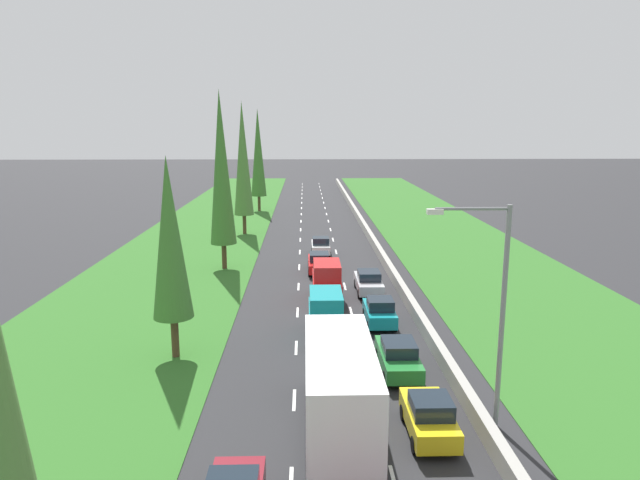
# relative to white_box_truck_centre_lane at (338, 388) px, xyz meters

# --- Properties ---
(ground_plane) EXTENTS (300.00, 300.00, 0.00)m
(ground_plane) POSITION_rel_white_box_truck_centre_lane_xyz_m (0.02, 42.37, -2.18)
(ground_plane) COLOR #28282B
(ground_plane) RESTS_ON ground
(grass_verge_left) EXTENTS (14.00, 140.00, 0.04)m
(grass_verge_left) POSITION_rel_white_box_truck_centre_lane_xyz_m (-12.63, 42.37, -2.16)
(grass_verge_left) COLOR #2D6623
(grass_verge_left) RESTS_ON ground
(grass_verge_right) EXTENTS (14.00, 140.00, 0.04)m
(grass_verge_right) POSITION_rel_white_box_truck_centre_lane_xyz_m (14.37, 42.37, -2.16)
(grass_verge_right) COLOR #2D6623
(grass_verge_right) RESTS_ON ground
(median_barrier) EXTENTS (0.44, 120.00, 0.85)m
(median_barrier) POSITION_rel_white_box_truck_centre_lane_xyz_m (5.72, 42.37, -1.76)
(median_barrier) COLOR #9E9B93
(median_barrier) RESTS_ON ground
(lane_markings) EXTENTS (3.64, 116.00, 0.01)m
(lane_markings) POSITION_rel_white_box_truck_centre_lane_xyz_m (0.02, 42.37, -2.18)
(lane_markings) COLOR white
(lane_markings) RESTS_ON ground
(white_box_truck_centre_lane) EXTENTS (2.46, 9.40, 4.18)m
(white_box_truck_centre_lane) POSITION_rel_white_box_truck_centre_lane_xyz_m (0.00, 0.00, 0.00)
(white_box_truck_centre_lane) COLOR black
(white_box_truck_centre_lane) RESTS_ON ground
(yellow_hatchback_right_lane) EXTENTS (1.74, 3.90, 1.72)m
(yellow_hatchback_right_lane) POSITION_rel_white_box_truck_centre_lane_xyz_m (3.56, 0.28, -1.35)
(yellow_hatchback_right_lane) COLOR yellow
(yellow_hatchback_right_lane) RESTS_ON ground
(teal_van_centre_lane) EXTENTS (1.96, 4.90, 2.82)m
(teal_van_centre_lane) POSITION_rel_white_box_truck_centre_lane_xyz_m (-0.07, 10.66, -0.78)
(teal_van_centre_lane) COLOR teal
(teal_van_centre_lane) RESTS_ON ground
(red_van_centre_lane) EXTENTS (1.96, 4.90, 2.82)m
(red_van_centre_lane) POSITION_rel_white_box_truck_centre_lane_xyz_m (0.26, 17.66, -0.78)
(red_van_centre_lane) COLOR red
(red_van_centre_lane) RESTS_ON ground
(red_sedan_centre_lane) EXTENTS (1.82, 4.50, 1.64)m
(red_sedan_centre_lane) POSITION_rel_white_box_truck_centre_lane_xyz_m (-0.07, 25.72, -1.37)
(red_sedan_centre_lane) COLOR red
(red_sedan_centre_lane) RESTS_ON ground
(green_sedan_right_lane) EXTENTS (1.82, 4.50, 1.64)m
(green_sedan_right_lane) POSITION_rel_white_box_truck_centre_lane_xyz_m (3.32, 6.16, -1.37)
(green_sedan_right_lane) COLOR #237A33
(green_sedan_right_lane) RESTS_ON ground
(teal_hatchback_right_lane) EXTENTS (1.74, 3.90, 1.72)m
(teal_hatchback_right_lane) POSITION_rel_white_box_truck_centre_lane_xyz_m (3.28, 12.90, -1.35)
(teal_hatchback_right_lane) COLOR teal
(teal_hatchback_right_lane) RESTS_ON ground
(silver_sedan_right_lane) EXTENTS (1.82, 4.50, 1.64)m
(silver_sedan_right_lane) POSITION_rel_white_box_truck_centre_lane_xyz_m (3.38, 19.71, -1.37)
(silver_sedan_right_lane) COLOR silver
(silver_sedan_right_lane) RESTS_ON ground
(white_hatchback_centre_lane) EXTENTS (1.74, 3.90, 1.72)m
(white_hatchback_centre_lane) POSITION_rel_white_box_truck_centre_lane_xyz_m (0.25, 32.19, -1.35)
(white_hatchback_centre_lane) COLOR white
(white_hatchback_centre_lane) RESTS_ON ground
(poplar_tree_second) EXTENTS (2.06, 2.06, 10.51)m
(poplar_tree_second) POSITION_rel_white_box_truck_centre_lane_xyz_m (-8.02, 8.33, 4.12)
(poplar_tree_second) COLOR #4C3823
(poplar_tree_second) RESTS_ON ground
(poplar_tree_third) EXTENTS (2.17, 2.17, 14.87)m
(poplar_tree_third) POSITION_rel_white_box_truck_centre_lane_xyz_m (-8.08, 27.09, 6.30)
(poplar_tree_third) COLOR #4C3823
(poplar_tree_third) RESTS_ON ground
(poplar_tree_fourth) EXTENTS (2.17, 2.17, 14.64)m
(poplar_tree_fourth) POSITION_rel_white_box_truck_centre_lane_xyz_m (-8.02, 42.97, 6.19)
(poplar_tree_fourth) COLOR #4C3823
(poplar_tree_fourth) RESTS_ON ground
(poplar_tree_fifth) EXTENTS (2.16, 2.16, 14.41)m
(poplar_tree_fifth) POSITION_rel_white_box_truck_centre_lane_xyz_m (-7.75, 60.53, 6.08)
(poplar_tree_fifth) COLOR #4C3823
(poplar_tree_fifth) RESTS_ON ground
(street_light_mast) EXTENTS (3.20, 0.28, 9.00)m
(street_light_mast) POSITION_rel_white_box_truck_centre_lane_xyz_m (6.07, 0.96, 3.05)
(street_light_mast) COLOR gray
(street_light_mast) RESTS_ON ground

